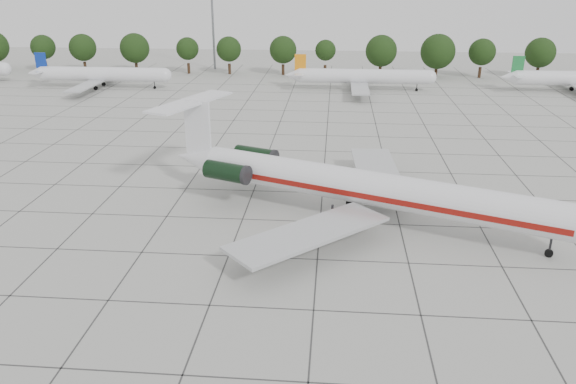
% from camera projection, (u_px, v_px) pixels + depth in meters
% --- Properties ---
extents(ground, '(260.00, 260.00, 0.00)m').
position_uv_depth(ground, '(320.00, 222.00, 57.18)').
color(ground, '#AAAAA3').
rests_on(ground, ground).
extents(apron_joints, '(170.00, 170.00, 0.02)m').
position_uv_depth(apron_joints, '(324.00, 172.00, 71.07)').
color(apron_joints, '#383838').
rests_on(apron_joints, ground).
extents(main_airliner, '(42.97, 32.47, 10.43)m').
position_uv_depth(main_airliner, '(349.00, 184.00, 56.89)').
color(main_airliner, silver).
rests_on(main_airliner, ground).
extents(bg_airliner_b, '(28.24, 27.20, 7.40)m').
position_uv_depth(bg_airliner_b, '(102.00, 74.00, 120.61)').
color(bg_airliner_b, silver).
rests_on(bg_airliner_b, ground).
extents(bg_airliner_c, '(28.24, 27.20, 7.40)m').
position_uv_depth(bg_airliner_c, '(363.00, 77.00, 118.24)').
color(bg_airliner_c, silver).
rests_on(bg_airliner_c, ground).
extents(tree_line, '(249.86, 8.44, 10.22)m').
position_uv_depth(tree_line, '(283.00, 50.00, 134.59)').
color(tree_line, '#332114').
rests_on(tree_line, ground).
extents(floodlight_mast, '(1.60, 1.60, 25.45)m').
position_uv_depth(floodlight_mast, '(212.00, 11.00, 139.43)').
color(floodlight_mast, slate).
rests_on(floodlight_mast, ground).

